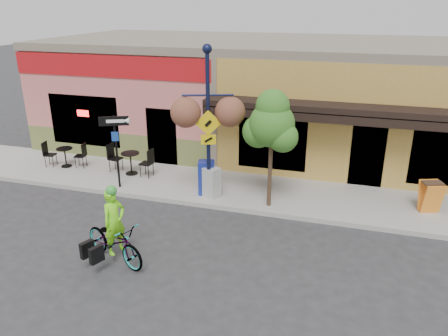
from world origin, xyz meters
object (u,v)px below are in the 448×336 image
Objects in this scene: cyclist_rider at (115,231)px; newspaper_box_grey at (212,182)px; one_way_sign at (117,152)px; bicycle at (115,241)px; newspaper_box_blue at (206,178)px; lamp_post at (208,125)px; street_tree at (271,149)px; building at (263,93)px.

newspaper_box_grey is at bearing 6.24° from cyclist_rider.
one_way_sign is (-2.06, 3.79, 0.54)m from cyclist_rider.
newspaper_box_grey is (3.21, 0.15, -0.74)m from one_way_sign.
newspaper_box_blue is at bearing 9.41° from bicycle.
lamp_post reaches higher than bicycle.
cyclist_rider is 4.23m from newspaper_box_blue.
lamp_post is 1.32× the size of street_tree.
bicycle is 2.07× the size of newspaper_box_grey.
building reaches higher than street_tree.
street_tree is (1.92, 0.01, -0.57)m from lamp_post.
building is 6.73m from street_tree.
lamp_post is 4.31× the size of newspaper_box_blue.
cyclist_rider is 0.46× the size of street_tree.
lamp_post reaches higher than newspaper_box_blue.
newspaper_box_blue reaches higher than newspaper_box_grey.
building is at bearing 14.74° from cyclist_rider.
cyclist_rider is (0.05, 0.00, 0.30)m from bicycle.
newspaper_box_blue is 1.13× the size of newspaper_box_grey.
one_way_sign is at bearing 172.42° from newspaper_box_blue.
cyclist_rider is 4.33m from lamp_post.
building reaches higher than bicycle.
cyclist_rider reaches higher than newspaper_box_blue.
newspaper_box_blue is at bearing -94.62° from building.
building is at bearing 38.07° from one_way_sign.
cyclist_rider is at bearing -83.00° from newspaper_box_grey.
building is 6.45m from newspaper_box_blue.
one_way_sign reaches higher than bicycle.
bicycle is 0.82× the size of one_way_sign.
one_way_sign is 0.68× the size of street_tree.
one_way_sign reaches higher than cyclist_rider.
lamp_post reaches higher than street_tree.
one_way_sign reaches higher than newspaper_box_blue.
street_tree is at bearing -16.12° from bicycle.
cyclist_rider is at bearing -67.49° from bicycle.
newspaper_box_blue is (0.96, 4.13, 0.17)m from bicycle.
bicycle is 0.30m from cyclist_rider.
building is 3.83× the size of lamp_post.
street_tree reaches higher than newspaper_box_grey.
bicycle is at bearing -128.62° from street_tree.
newspaper_box_blue is (0.91, 4.13, -0.13)m from cyclist_rider.
lamp_post is 4.87× the size of newspaper_box_grey.
street_tree is (3.02, 3.84, 1.13)m from cyclist_rider.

